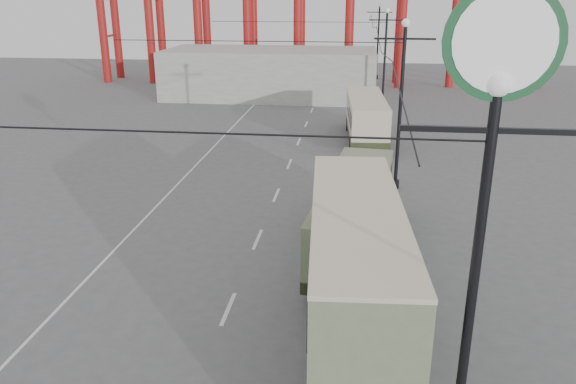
# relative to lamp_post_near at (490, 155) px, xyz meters

# --- Properties ---
(road_markings) EXTENTS (12.52, 120.00, 0.01)m
(road_markings) POSITION_rel_lamp_post_near_xyz_m (-6.46, 22.70, -7.86)
(road_markings) COLOR silver
(road_markings) RESTS_ON ground
(lamp_post_near) EXTENTS (3.20, 0.44, 10.80)m
(lamp_post_near) POSITION_rel_lamp_post_near_xyz_m (0.00, 0.00, 0.00)
(lamp_post_near) COLOR black
(lamp_post_near) RESTS_ON ground
(lamp_post_mid) EXTENTS (3.20, 0.44, 9.32)m
(lamp_post_mid) POSITION_rel_lamp_post_near_xyz_m (0.00, 21.00, -3.18)
(lamp_post_mid) COLOR black
(lamp_post_mid) RESTS_ON ground
(lamp_post_far) EXTENTS (3.20, 0.44, 9.32)m
(lamp_post_far) POSITION_rel_lamp_post_near_xyz_m (0.00, 43.00, -3.18)
(lamp_post_far) COLOR black
(lamp_post_far) RESTS_ON ground
(lamp_post_distant) EXTENTS (3.20, 0.44, 9.32)m
(lamp_post_distant) POSITION_rel_lamp_post_near_xyz_m (0.00, 65.00, -3.18)
(lamp_post_distant) COLOR black
(lamp_post_distant) RESTS_ON ground
(fairground_shed) EXTENTS (22.00, 10.00, 5.00)m
(fairground_shed) POSITION_rel_lamp_post_near_xyz_m (-11.60, 50.00, -5.36)
(fairground_shed) COLOR #979692
(fairground_shed) RESTS_ON ground
(double_decker_bus) EXTENTS (3.02, 9.78, 5.18)m
(double_decker_bus) POSITION_rel_lamp_post_near_xyz_m (-2.23, 4.21, -4.96)
(double_decker_bus) COLOR #394424
(double_decker_bus) RESTS_ON ground
(single_decker_green) EXTENTS (3.66, 11.10, 3.08)m
(single_decker_green) POSITION_rel_lamp_post_near_xyz_m (-2.26, 12.63, -6.12)
(single_decker_green) COLOR #687757
(single_decker_green) RESTS_ON ground
(single_decker_cream) EXTENTS (3.25, 10.56, 3.24)m
(single_decker_cream) POSITION_rel_lamp_post_near_xyz_m (-1.64, 32.19, -6.04)
(single_decker_cream) COLOR beige
(single_decker_cream) RESTS_ON ground
(pedestrian) EXTENTS (0.65, 0.44, 1.73)m
(pedestrian) POSITION_rel_lamp_post_near_xyz_m (-4.00, 15.85, -7.00)
(pedestrian) COLOR black
(pedestrian) RESTS_ON ground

